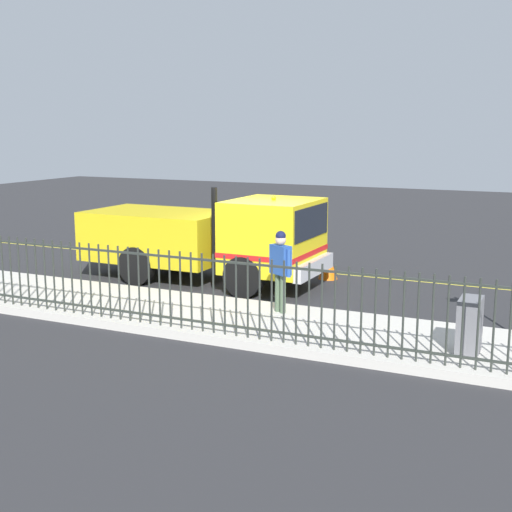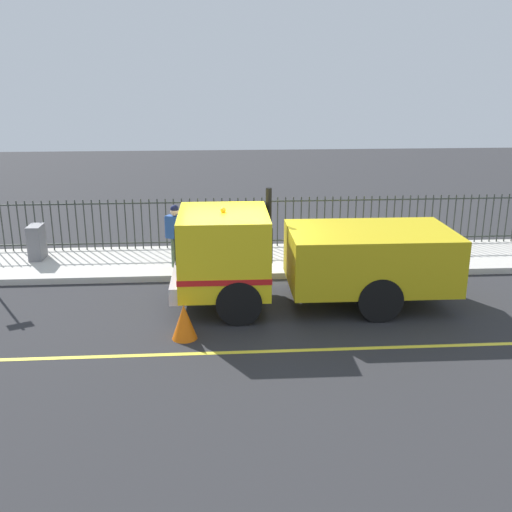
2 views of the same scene
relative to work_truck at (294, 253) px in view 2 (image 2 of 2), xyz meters
name	(u,v)px [view 2 (image 2 of 2)]	position (x,y,z in m)	size (l,w,h in m)	color
ground_plane	(241,302)	(0.25, 1.19, -1.22)	(57.89, 57.89, 0.00)	#2B2B2D
sidewalk_slab	(236,261)	(3.11, 1.19, -1.14)	(2.74, 26.31, 0.16)	beige
lane_marking	(247,352)	(-2.34, 1.19, -1.21)	(0.12, 23.68, 0.01)	yellow
work_truck	(294,253)	(0.00, 0.00, 0.00)	(2.35, 6.23, 2.50)	yellow
worker_standing	(175,229)	(2.42, 2.77, -0.03)	(0.42, 0.55, 1.67)	#264C99
iron_fence	(234,222)	(4.25, 1.19, -0.31)	(0.04, 22.40, 1.46)	#2D332D
utility_cabinet	(37,242)	(3.47, 6.61, -0.58)	(0.65, 0.35, 0.94)	slate
traffic_cone	(184,322)	(-1.64, 2.38, -0.86)	(0.50, 0.50, 0.72)	orange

